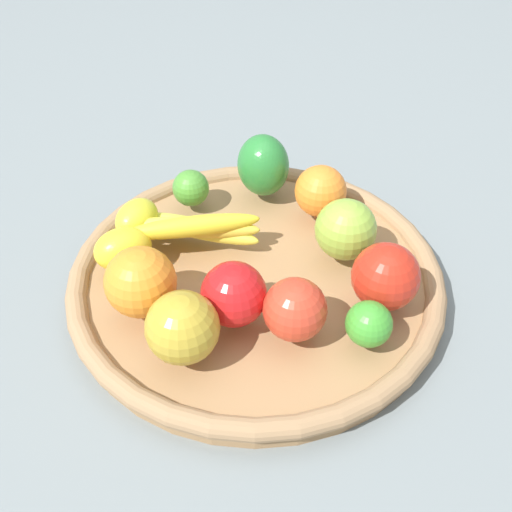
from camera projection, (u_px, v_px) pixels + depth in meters
ground_plane at (256, 291)px, 0.81m from camera, size 2.40×2.40×0.00m
basket at (256, 279)px, 0.80m from camera, size 0.47×0.47×0.04m
banana_bunch at (194, 227)px, 0.80m from camera, size 0.13×0.17×0.05m
apple_1 at (296, 309)px, 0.68m from camera, size 0.10×0.10×0.07m
apple_0 at (346, 229)px, 0.78m from camera, size 0.08×0.08×0.08m
orange_1 at (321, 191)px, 0.84m from camera, size 0.10×0.10×0.07m
apple_4 at (386, 277)px, 0.71m from camera, size 0.08×0.08×0.08m
apple_3 at (234, 294)px, 0.70m from camera, size 0.11×0.11×0.07m
apple_2 at (182, 328)px, 0.66m from camera, size 0.10×0.10×0.08m
orange_0 at (141, 282)px, 0.71m from camera, size 0.10×0.10×0.08m
lemon_0 at (123, 249)px, 0.77m from camera, size 0.06×0.07×0.05m
lime_1 at (191, 188)px, 0.86m from camera, size 0.07×0.07×0.05m
bell_pepper at (263, 165)px, 0.87m from camera, size 0.08×0.08×0.09m
lemon_1 at (137, 219)px, 0.82m from camera, size 0.08×0.08×0.05m
lime_0 at (369, 324)px, 0.68m from camera, size 0.06×0.06×0.05m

